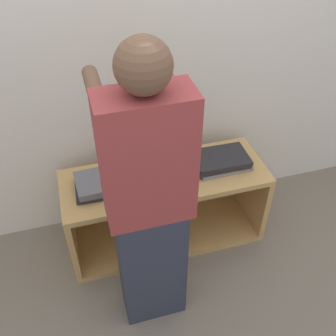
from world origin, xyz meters
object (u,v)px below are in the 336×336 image
laptop_stack_right (221,160)px  laptop_stack_left (105,183)px  person (149,206)px  laptop_open (162,164)px

laptop_stack_right → laptop_stack_left: bearing=-179.7°
laptop_stack_right → person: size_ratio=0.21×
laptop_stack_right → person: bearing=-140.0°
laptop_open → person: size_ratio=0.20×
person → laptop_stack_right: bearing=40.0°
laptop_open → laptop_stack_left: laptop_open is taller
laptop_open → laptop_stack_left: bearing=-171.2°
laptop_stack_right → person: 0.79m
laptop_stack_left → laptop_stack_right: bearing=0.3°
laptop_stack_right → person: person is taller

